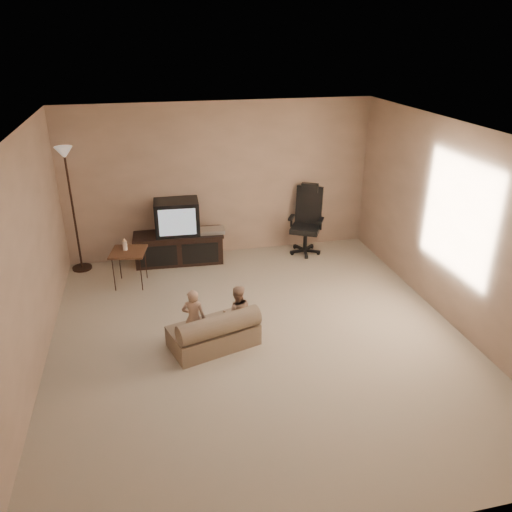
# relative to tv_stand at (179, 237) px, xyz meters

# --- Properties ---
(floor) EXTENTS (5.50, 5.50, 0.00)m
(floor) POSITION_rel_tv_stand_xyz_m (0.75, -2.49, -0.43)
(floor) COLOR #C1B69A
(floor) RESTS_ON ground
(room_shell) EXTENTS (5.50, 5.50, 5.50)m
(room_shell) POSITION_rel_tv_stand_xyz_m (0.75, -2.49, 1.09)
(room_shell) COLOR silver
(room_shell) RESTS_ON floor
(tv_stand) EXTENTS (1.47, 0.61, 1.04)m
(tv_stand) POSITION_rel_tv_stand_xyz_m (0.00, 0.00, 0.00)
(tv_stand) COLOR black
(tv_stand) RESTS_ON floor
(office_chair) EXTENTS (0.73, 0.74, 1.16)m
(office_chair) POSITION_rel_tv_stand_xyz_m (2.14, -0.08, -0.01)
(office_chair) COLOR black
(office_chair) RESTS_ON floor
(side_table) EXTENTS (0.58, 0.58, 0.74)m
(side_table) POSITION_rel_tv_stand_xyz_m (-0.78, -0.66, 0.09)
(side_table) COLOR brown
(side_table) RESTS_ON floor
(floor_lamp) EXTENTS (0.30, 0.30, 1.95)m
(floor_lamp) POSITION_rel_tv_stand_xyz_m (-1.55, 0.06, 0.99)
(floor_lamp) COLOR #301E15
(floor_lamp) RESTS_ON floor
(child_sofa) EXTENTS (1.13, 0.84, 0.50)m
(child_sofa) POSITION_rel_tv_stand_xyz_m (0.20, -2.55, -0.23)
(child_sofa) COLOR gray
(child_sofa) RESTS_ON floor
(toddler_left) EXTENTS (0.32, 0.26, 0.76)m
(toddler_left) POSITION_rel_tv_stand_xyz_m (-0.03, -2.47, -0.05)
(toddler_left) COLOR tan
(toddler_left) RESTS_ON floor
(toddler_right) EXTENTS (0.37, 0.23, 0.73)m
(toddler_right) POSITION_rel_tv_stand_xyz_m (0.49, -2.46, -0.06)
(toddler_right) COLOR tan
(toddler_right) RESTS_ON floor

